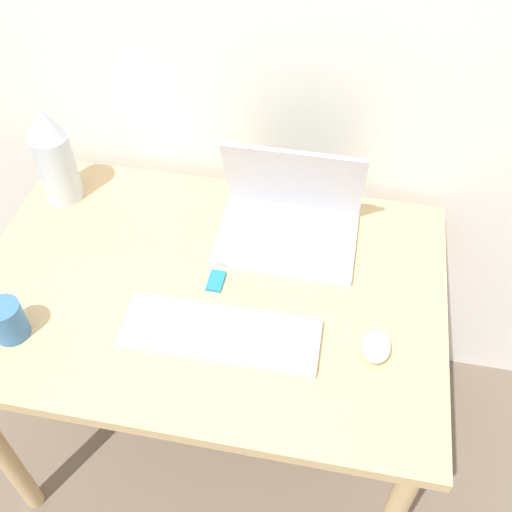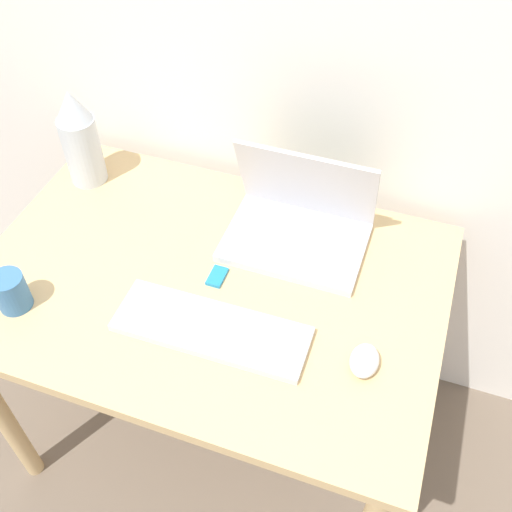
% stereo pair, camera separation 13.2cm
% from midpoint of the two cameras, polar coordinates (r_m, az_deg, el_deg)
% --- Properties ---
extents(desk, '(1.10, 0.75, 0.74)m').
position_cam_midpoint_polar(desk, '(1.48, -6.97, -5.32)').
color(desk, tan).
rests_on(desk, ground_plane).
extents(laptop, '(0.34, 0.24, 0.25)m').
position_cam_midpoint_polar(laptop, '(1.47, 0.60, 3.55)').
color(laptop, silver).
rests_on(laptop, desk).
extents(keyboard, '(0.43, 0.15, 0.02)m').
position_cam_midpoint_polar(keyboard, '(1.31, -6.30, -7.53)').
color(keyboard, silver).
rests_on(keyboard, desk).
extents(mouse, '(0.06, 0.09, 0.04)m').
position_cam_midpoint_polar(mouse, '(1.28, 8.52, -8.67)').
color(mouse, silver).
rests_on(mouse, desk).
extents(vase, '(0.10, 0.10, 0.27)m').
position_cam_midpoint_polar(vase, '(1.63, -20.98, 8.82)').
color(vase, silver).
rests_on(vase, desk).
extents(mp3_player, '(0.04, 0.06, 0.01)m').
position_cam_midpoint_polar(mp3_player, '(1.41, -6.53, -2.52)').
color(mp3_player, '#1E7FB7').
rests_on(mp3_player, desk).
extents(mug, '(0.07, 0.07, 0.09)m').
position_cam_midpoint_polar(mug, '(1.41, -25.14, -5.75)').
color(mug, teal).
rests_on(mug, desk).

